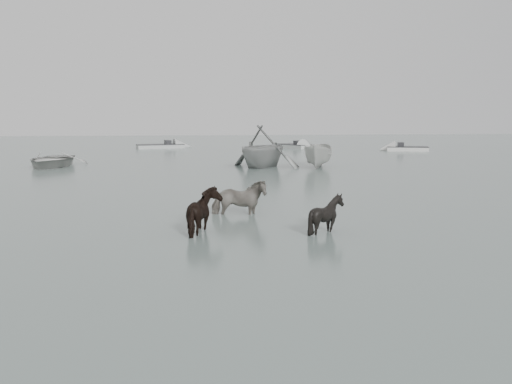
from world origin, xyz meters
TOP-DOWN VIEW (x-y plane):
  - ground at (0.00, 0.00)m, footprint 140.00×140.00m
  - pony_pinto at (-0.42, 2.17)m, footprint 1.89×1.03m
  - pony_dark at (-1.55, -0.42)m, footprint 1.50×1.67m
  - pony_black at (1.76, -0.83)m, footprint 1.24×1.12m
  - rowboat_lead at (-10.52, 20.32)m, footprint 4.05×5.34m
  - rowboat_trail at (2.45, 18.50)m, footprint 6.55×6.73m
  - boat_small at (5.76, 17.74)m, footprint 2.90×4.50m
  - skiff_mid at (7.89, 36.95)m, footprint 3.77×5.07m
  - skiff_star at (16.94, 32.05)m, footprint 5.09×2.95m
  - skiff_far at (-4.77, 38.31)m, footprint 6.22×2.97m

SIDE VIEW (x-z plane):
  - ground at x=0.00m, z-range 0.00..0.00m
  - skiff_mid at x=7.89m, z-range 0.00..0.75m
  - skiff_star at x=16.94m, z-range 0.00..0.75m
  - skiff_far at x=-4.77m, z-range 0.00..0.75m
  - rowboat_lead at x=-10.52m, z-range 0.00..1.04m
  - pony_black at x=1.76m, z-range 0.00..1.27m
  - pony_dark at x=-1.55m, z-range 0.00..1.48m
  - pony_pinto at x=-0.42m, z-range 0.00..1.52m
  - boat_small at x=5.76m, z-range 0.00..1.63m
  - rowboat_trail at x=2.45m, z-range 0.00..2.70m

